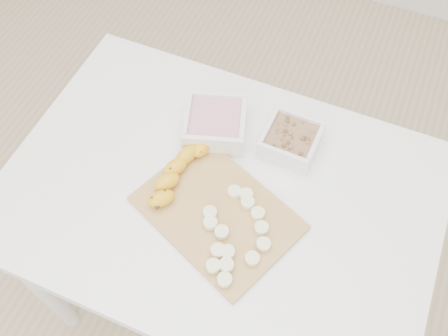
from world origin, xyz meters
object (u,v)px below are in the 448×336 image
at_px(bowl_yogurt, 215,124).
at_px(table, 219,211).
at_px(bowl_granola, 291,140).
at_px(cutting_board, 217,213).
at_px(banana, 178,172).

bearing_deg(bowl_yogurt, table, -63.66).
bearing_deg(bowl_granola, table, -121.02).
distance_m(bowl_yogurt, bowl_granola, 0.19).
distance_m(table, bowl_yogurt, 0.21).
bearing_deg(cutting_board, banana, 157.54).
relative_size(bowl_yogurt, banana, 0.86).
relative_size(table, bowl_yogurt, 5.44).
height_order(table, cutting_board, cutting_board).
xyz_separation_m(bowl_granola, banana, (-0.21, -0.19, 0.00)).
bearing_deg(cutting_board, bowl_yogurt, 114.71).
distance_m(bowl_granola, cutting_board, 0.25).
distance_m(bowl_granola, banana, 0.28).
xyz_separation_m(bowl_yogurt, bowl_granola, (0.18, 0.03, -0.00)).
xyz_separation_m(table, bowl_yogurt, (-0.08, 0.15, 0.13)).
bearing_deg(table, bowl_granola, 58.98).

